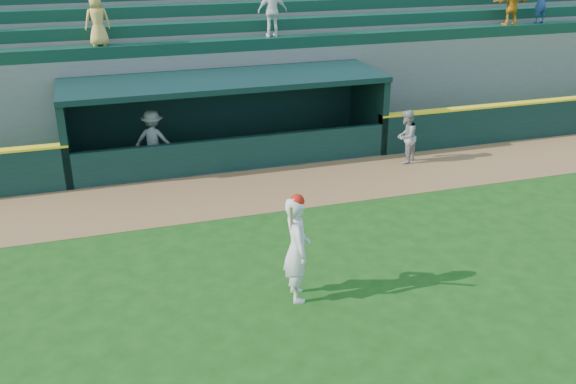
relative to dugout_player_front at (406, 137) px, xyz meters
name	(u,v)px	position (x,y,z in m)	size (l,w,h in m)	color
ground	(312,281)	(-4.93, -5.66, -0.80)	(120.00, 120.00, 0.00)	#164010
warning_track	(251,191)	(-4.93, -0.76, -0.80)	(40.00, 3.00, 0.01)	brown
dugout_player_front	(406,137)	(0.00, 0.00, 0.00)	(0.78, 0.61, 1.61)	gray
dugout_player_inside	(153,140)	(-7.15, 1.77, 0.06)	(1.12, 0.64, 1.73)	gray
dugout	(224,112)	(-4.93, 2.34, 0.55)	(9.40, 2.80, 2.46)	slate
stands	(196,50)	(-4.93, 6.91, 1.59)	(34.50, 6.25, 7.46)	slate
batter_at_plate	(297,248)	(-5.40, -6.11, 0.26)	(0.58, 0.87, 2.15)	silver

